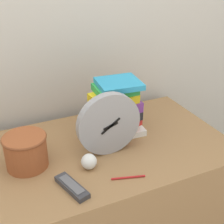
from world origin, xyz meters
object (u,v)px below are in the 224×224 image
at_px(book_stack, 116,109).
at_px(crumpled_paper_ball, 89,161).
at_px(basket, 26,150).
at_px(pen, 128,177).
at_px(desk_clock, 109,124).
at_px(tv_remote, 72,187).

xyz_separation_m(book_stack, crumpled_paper_ball, (-0.20, -0.19, -0.09)).
xyz_separation_m(basket, pen, (0.32, -0.23, -0.07)).
bearing_deg(crumpled_paper_ball, basket, 151.44).
relative_size(crumpled_paper_ball, pen, 0.49).
bearing_deg(pen, book_stack, 72.93).
xyz_separation_m(desk_clock, crumpled_paper_ball, (-0.11, -0.07, -0.10)).
bearing_deg(desk_clock, crumpled_paper_ball, -149.65).
height_order(basket, tv_remote, basket).
relative_size(basket, crumpled_paper_ball, 2.76).
xyz_separation_m(crumpled_paper_ball, pen, (0.11, -0.12, -0.03)).
height_order(desk_clock, book_stack, desk_clock).
distance_m(desk_clock, crumpled_paper_ball, 0.17).
bearing_deg(book_stack, basket, -169.73).
height_order(tv_remote, pen, tv_remote).
bearing_deg(desk_clock, tv_remote, -144.05).
bearing_deg(basket, book_stack, 10.27).
bearing_deg(book_stack, desk_clock, -125.84).
bearing_deg(crumpled_paper_ball, book_stack, 43.09).
relative_size(desk_clock, pen, 2.14).
bearing_deg(crumpled_paper_ball, tv_remote, -138.41).
height_order(book_stack, tv_remote, book_stack).
height_order(basket, pen, basket).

